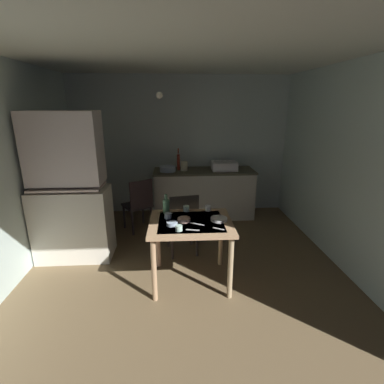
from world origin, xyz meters
The scene contains 26 objects.
ground_plane centered at (0.00, 0.00, 0.00)m, with size 4.91×4.91×0.00m, color brown.
wall_back centered at (0.00, 1.98, 1.24)m, with size 4.01×0.10×2.49m, color silver.
wall_left centered at (-2.00, 0.00, 1.24)m, with size 0.10×3.96×2.49m, color silver.
wall_right centered at (2.00, 0.00, 1.24)m, with size 0.10×3.96×2.49m, color silver.
ceiling_slab centered at (0.00, 0.00, 2.54)m, with size 4.01×3.96×0.10m, color silver.
hutch_cabinet centered at (-1.46, 0.24, 0.90)m, with size 0.95×0.49×1.92m.
counter_cabinet centered at (0.41, 1.61, 0.43)m, with size 1.79×0.64×0.86m.
sink_basin centered at (0.77, 1.61, 0.94)m, with size 0.44×0.34×0.15m.
hand_pump centered at (-0.05, 1.66, 1.03)m, with size 0.05×0.27×0.39m.
mixing_bowl_counter centered at (-0.24, 1.56, 0.91)m, with size 0.28×0.28×0.09m, color #9EB2C6.
stoneware_crock centered at (0.05, 1.60, 0.94)m, with size 0.12×0.12×0.16m, color beige.
dining_table centered at (0.05, -0.41, 0.64)m, with size 0.92×0.79×0.75m.
chair_far_side centered at (-0.02, 0.22, 0.47)m, with size 0.46×0.46×0.88m.
chair_by_counter centered at (-0.70, 1.02, 0.46)m, with size 0.55×0.55×0.87m.
serving_bowl_wide centered at (-0.15, -0.50, 0.77)m, with size 0.12×0.12×0.04m, color #9EB2C6.
soup_bowl_small centered at (0.37, -0.40, 0.77)m, with size 0.19×0.19×0.03m, color white.
sauce_dish centered at (-0.02, -0.40, 0.77)m, with size 0.14×0.14×0.04m, color tan.
mug_dark centered at (-0.20, -0.31, 0.78)m, with size 0.08×0.08×0.07m, color #9EB2C6.
mug_tall centered at (0.02, -0.10, 0.79)m, with size 0.07×0.07×0.07m, color #ADD1C1.
teacup_mint centered at (0.28, -0.09, 0.78)m, with size 0.07×0.07×0.07m, color white.
teacup_cream centered at (-0.08, -0.64, 0.78)m, with size 0.07×0.07×0.06m, color #ADD1C1.
glass_bottle centered at (-0.22, -0.13, 0.84)m, with size 0.08×0.08×0.23m.
table_knife centered at (0.11, -0.48, 0.75)m, with size 0.18×0.02×0.01m, color silver.
teaspoon_near_bowl centered at (0.33, -0.62, 0.75)m, with size 0.12×0.02×0.01m, color beige.
teaspoon_by_cup centered at (0.06, -0.64, 0.75)m, with size 0.14×0.02×0.01m, color beige.
pendant_bulb centered at (-0.28, 0.35, 2.09)m, with size 0.08×0.08×0.08m, color #F9EFCC.
Camera 1 is at (-0.11, -3.29, 1.99)m, focal length 26.46 mm.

